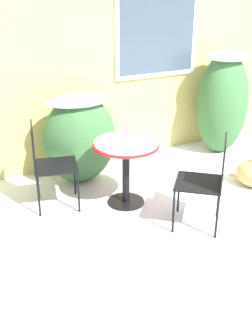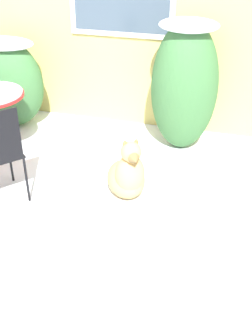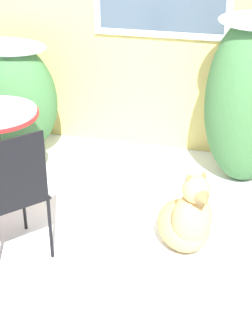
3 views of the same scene
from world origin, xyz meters
The scene contains 6 objects.
house_wall centered at (0.00, 2.20, 1.71)m, with size 8.00×0.10×3.40m.
shrub_left centered at (-1.45, 1.67, 0.60)m, with size 0.95×0.63×1.14m.
shrub_middle centered at (0.80, 1.70, 0.78)m, with size 0.75×0.71×1.49m.
patio_table centered at (-1.20, 0.88, 0.60)m, with size 0.75×0.75×0.77m.
patio_chair_near_table centered at (-2.01, 1.21, 0.56)m, with size 0.58×0.58×1.00m.
patio_chair_far_side centered at (-0.67, 0.06, 0.56)m, with size 0.67×0.67×1.00m.
Camera 1 is at (-3.16, -3.03, 2.44)m, focal length 45.00 mm.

